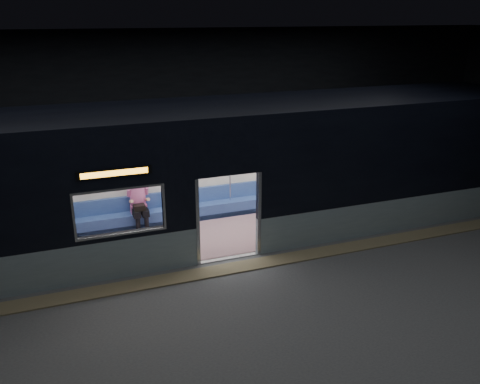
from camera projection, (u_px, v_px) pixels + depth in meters
station_floor at (245, 280)px, 10.95m from camera, size 24.00×14.00×0.01m
station_envelope at (246, 110)px, 9.73m from camera, size 24.00×14.00×5.00m
tactile_strip at (236, 267)px, 11.43m from camera, size 22.80×0.50×0.03m
metro_car at (208, 166)px, 12.58m from camera, size 18.00×3.04×3.35m
passenger at (138, 199)px, 13.27m from camera, size 0.44×0.74×1.44m
handbag at (139, 207)px, 13.09m from camera, size 0.31×0.27×0.15m
transit_map at (280, 157)px, 14.71m from camera, size 1.03×0.03×0.67m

